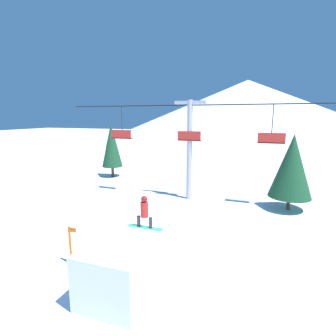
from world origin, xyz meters
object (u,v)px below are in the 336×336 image
(trail_marker, at_px, (70,244))
(snow_ramp, at_px, (126,264))
(pine_tree_near, at_px, (292,166))
(snowboarder, at_px, (144,212))

(trail_marker, bearing_deg, snow_ramp, -12.35)
(pine_tree_near, xyz_separation_m, trail_marker, (-9.73, -10.90, -2.19))
(pine_tree_near, bearing_deg, snow_ramp, -119.74)
(snowboarder, bearing_deg, pine_tree_near, 58.57)
(snow_ramp, height_order, pine_tree_near, pine_tree_near)
(snow_ramp, height_order, trail_marker, snow_ramp)
(trail_marker, bearing_deg, pine_tree_near, 48.24)
(snow_ramp, xyz_separation_m, pine_tree_near, (6.62, 11.58, 2.12))
(pine_tree_near, height_order, trail_marker, pine_tree_near)
(snow_ramp, distance_m, snowboarder, 2.09)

